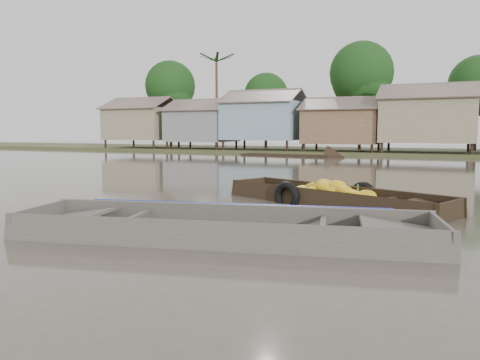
% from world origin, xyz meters
% --- Properties ---
extents(ground, '(120.00, 120.00, 0.00)m').
position_xyz_m(ground, '(0.00, 0.00, 0.00)').
color(ground, '#504A3D').
rests_on(ground, ground).
extents(riverbank, '(120.00, 12.47, 10.22)m').
position_xyz_m(riverbank, '(3.03, 31.86, 3.07)').
color(riverbank, '#384723').
rests_on(riverbank, ground).
extents(banana_boat, '(6.24, 3.89, 0.86)m').
position_xyz_m(banana_boat, '(1.01, 3.50, 0.19)').
color(banana_boat, black).
rests_on(banana_boat, ground).
extents(viewer_boat, '(7.61, 3.42, 0.59)m').
position_xyz_m(viewer_boat, '(0.17, -0.97, 0.06)').
color(viewer_boat, '#45403A').
rests_on(viewer_boat, ground).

